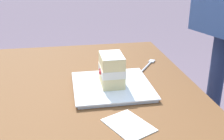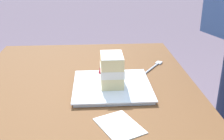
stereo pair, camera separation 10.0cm
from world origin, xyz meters
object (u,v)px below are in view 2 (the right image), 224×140
dessert_plate (112,86)px  dessert_fork (154,67)px  cake_slice (112,70)px  paper_napkin (119,126)px  patio_table (84,118)px

dessert_plate → dessert_fork: bearing=135.1°
cake_slice → dessert_fork: 0.28m
dessert_plate → cake_slice: 0.06m
paper_napkin → dessert_fork: bearing=156.9°
patio_table → cake_slice: 0.21m
patio_table → paper_napkin: (0.23, 0.11, 0.11)m
cake_slice → paper_napkin: size_ratio=0.67×
dessert_fork → paper_napkin: bearing=-23.1°
dessert_plate → paper_napkin: bearing=1.1°
dessert_plate → dessert_fork: 0.27m
patio_table → cake_slice: (-0.02, 0.11, 0.18)m
dessert_fork → paper_napkin: dessert_fork is taller
patio_table → paper_napkin: paper_napkin is taller
patio_table → dessert_plate: bearing=98.5°
paper_napkin → dessert_plate: bearing=-178.9°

